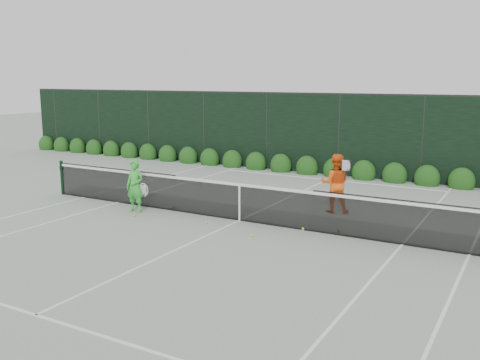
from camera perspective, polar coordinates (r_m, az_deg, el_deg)
The scene contains 8 objects.
ground at distance 13.77m, azimuth -0.04°, elevation -4.36°, with size 80.00×80.00×0.00m, color gray.
tennis_net at distance 13.65m, azimuth -0.13°, elevation -2.19°, with size 12.90×0.10×1.07m.
player_woman at distance 14.78m, azimuth -11.14°, elevation -0.66°, with size 0.62×0.38×1.43m.
player_man at distance 14.68m, azimuth 10.13°, elevation -0.34°, with size 0.97×0.84×1.61m.
court_lines at distance 13.77m, azimuth -0.04°, elevation -4.33°, with size 11.03×23.83×0.01m.
windscreen_fence at distance 11.21m, azimuth -6.90°, elevation -0.02°, with size 32.00×21.07×3.06m.
hedge_row at distance 20.11m, azimuth 10.06°, elevation 1.03°, with size 31.66×0.65×0.94m.
tennis_balls at distance 13.68m, azimuth -1.95°, elevation -4.32°, with size 5.24×1.47×0.07m.
Camera 1 is at (6.55, -11.56, 3.62)m, focal length 40.00 mm.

